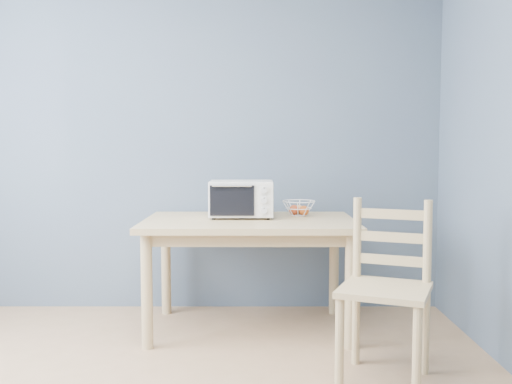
{
  "coord_description": "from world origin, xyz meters",
  "views": [
    {
      "loc": [
        0.62,
        -2.08,
        1.23
      ],
      "look_at": [
        0.61,
        1.74,
        0.93
      ],
      "focal_mm": 40.0,
      "sensor_mm": 36.0,
      "label": 1
    }
  ],
  "objects_px": {
    "dining_table": "(249,234)",
    "fruit_basket": "(299,208)",
    "dining_chair": "(386,292)",
    "toaster_oven": "(239,198)"
  },
  "relations": [
    {
      "from": "toaster_oven",
      "to": "fruit_basket",
      "type": "relative_size",
      "value": 1.63
    },
    {
      "from": "dining_table",
      "to": "fruit_basket",
      "type": "height_order",
      "value": "fruit_basket"
    },
    {
      "from": "fruit_basket",
      "to": "dining_chair",
      "type": "relative_size",
      "value": 0.28
    },
    {
      "from": "dining_table",
      "to": "dining_chair",
      "type": "xyz_separation_m",
      "value": [
        0.73,
        -0.82,
        -0.18
      ]
    },
    {
      "from": "toaster_oven",
      "to": "fruit_basket",
      "type": "bearing_deg",
      "value": 14.51
    },
    {
      "from": "dining_table",
      "to": "fruit_basket",
      "type": "bearing_deg",
      "value": 29.3
    },
    {
      "from": "toaster_oven",
      "to": "fruit_basket",
      "type": "xyz_separation_m",
      "value": [
        0.42,
        0.11,
        -0.08
      ]
    },
    {
      "from": "dining_table",
      "to": "fruit_basket",
      "type": "distance_m",
      "value": 0.42
    },
    {
      "from": "toaster_oven",
      "to": "fruit_basket",
      "type": "height_order",
      "value": "toaster_oven"
    },
    {
      "from": "dining_table",
      "to": "dining_chair",
      "type": "relative_size",
      "value": 1.47
    }
  ]
}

